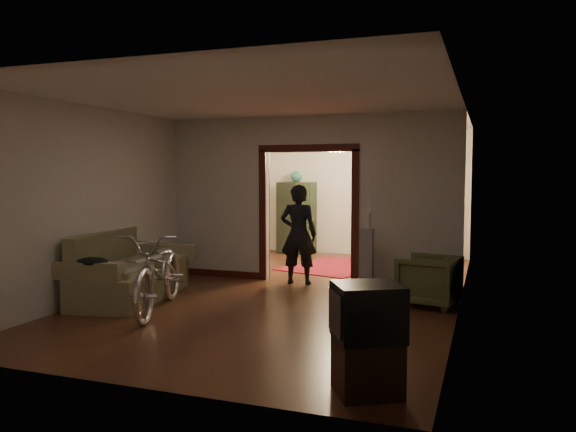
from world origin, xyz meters
The scene contains 24 objects.
floor centered at (0.00, 0.00, 0.00)m, with size 5.00×8.50×0.01m, color #3D1F13.
ceiling centered at (0.00, 0.00, 2.80)m, with size 5.00×8.50×0.01m, color white.
wall_back centered at (0.00, 4.25, 1.40)m, with size 5.00×0.02×2.80m, color beige.
wall_left centered at (-2.50, 0.00, 1.40)m, with size 0.02×8.50×2.80m, color beige.
wall_right centered at (2.50, 0.00, 1.40)m, with size 0.02×8.50×2.80m, color beige.
partition_wall centered at (0.00, 0.75, 1.40)m, with size 5.00×0.14×2.80m, color beige.
door_casing centered at (0.00, 0.75, 1.10)m, with size 1.74×0.20×2.32m, color #3D130D.
far_window centered at (0.70, 4.21, 1.55)m, with size 0.98×0.06×1.28m, color black.
chandelier centered at (0.00, 2.50, 2.35)m, with size 0.24×0.24×0.24m, color #FFE0A5.
light_switch centered at (1.05, 0.68, 1.25)m, with size 0.08×0.01×0.12m, color silver.
sofa centered at (-2.08, -1.32, 0.49)m, with size 0.97×2.15×0.99m, color #6E6D49.
rolled_paper centered at (-1.98, -1.02, 0.53)m, with size 0.09×0.09×0.75m, color beige.
jacket centered at (-2.03, -2.23, 0.68)m, with size 0.45×0.34×0.13m, color black.
bicycle centered at (-1.25, -1.86, 0.54)m, with size 0.72×2.06×1.08m, color silver.
armchair centered at (2.09, -0.32, 0.35)m, with size 0.75×0.78×0.71m, color #4B542F.
tv_stand centered at (1.92, -3.71, 0.23)m, with size 0.51×0.47×0.47m, color black.
crt_tv centered at (1.92, -3.71, 0.70)m, with size 0.54×0.48×0.46m, color black.
vacuum centered at (1.08, 0.30, 0.49)m, with size 0.30×0.24×0.99m, color gray.
person centered at (-0.11, 0.53, 0.83)m, with size 0.61×0.40×1.66m, color black.
oriental_rug centered at (0.03, 2.41, 0.01)m, with size 1.59×2.08×0.02m, color maroon.
locker centered at (-1.31, 3.94, 0.82)m, with size 0.82×0.46×1.64m, color #202E1B.
globe centered at (-1.31, 3.94, 1.94)m, with size 0.26×0.26×0.26m, color #1E5972.
desk centered at (1.12, 3.69, 0.36)m, with size 0.98×0.55×0.73m, color #321710.
desk_chair centered at (0.65, 3.42, 0.45)m, with size 0.40×0.40×0.89m, color #321710.
Camera 1 is at (2.84, -8.24, 1.84)m, focal length 35.00 mm.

